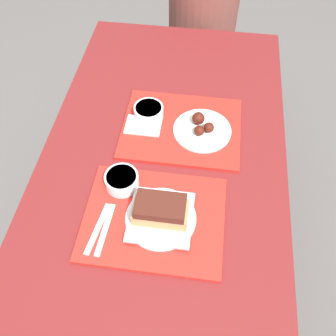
{
  "coord_description": "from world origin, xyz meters",
  "views": [
    {
      "loc": [
        0.12,
        -0.7,
        1.72
      ],
      "look_at": [
        0.03,
        -0.0,
        0.77
      ],
      "focal_mm": 40.0,
      "sensor_mm": 36.0,
      "label": 1
    }
  ],
  "objects_px": {
    "tray_near": "(154,218)",
    "bowl_coleslaw_near": "(122,180)",
    "tray_far": "(181,128)",
    "wings_plate_far": "(202,128)",
    "brisket_sandwich_plate": "(161,213)",
    "bowl_coleslaw_far": "(149,111)"
  },
  "relations": [
    {
      "from": "bowl_coleslaw_near",
      "to": "bowl_coleslaw_far",
      "type": "height_order",
      "value": "same"
    },
    {
      "from": "tray_near",
      "to": "tray_far",
      "type": "height_order",
      "value": "same"
    },
    {
      "from": "tray_near",
      "to": "wings_plate_far",
      "type": "relative_size",
      "value": 2.05
    },
    {
      "from": "tray_far",
      "to": "wings_plate_far",
      "type": "bearing_deg",
      "value": -5.31
    },
    {
      "from": "bowl_coleslaw_near",
      "to": "bowl_coleslaw_far",
      "type": "distance_m",
      "value": 0.31
    },
    {
      "from": "wings_plate_far",
      "to": "tray_far",
      "type": "bearing_deg",
      "value": 174.69
    },
    {
      "from": "brisket_sandwich_plate",
      "to": "wings_plate_far",
      "type": "distance_m",
      "value": 0.38
    },
    {
      "from": "tray_far",
      "to": "brisket_sandwich_plate",
      "type": "height_order",
      "value": "brisket_sandwich_plate"
    },
    {
      "from": "tray_near",
      "to": "bowl_coleslaw_near",
      "type": "height_order",
      "value": "bowl_coleslaw_near"
    },
    {
      "from": "bowl_coleslaw_near",
      "to": "bowl_coleslaw_far",
      "type": "relative_size",
      "value": 1.0
    },
    {
      "from": "tray_near",
      "to": "brisket_sandwich_plate",
      "type": "bearing_deg",
      "value": -4.41
    },
    {
      "from": "brisket_sandwich_plate",
      "to": "bowl_coleslaw_far",
      "type": "relative_size",
      "value": 1.98
    },
    {
      "from": "tray_far",
      "to": "bowl_coleslaw_far",
      "type": "xyz_separation_m",
      "value": [
        -0.12,
        0.04,
        0.03
      ]
    },
    {
      "from": "tray_near",
      "to": "tray_far",
      "type": "relative_size",
      "value": 1.0
    },
    {
      "from": "tray_far",
      "to": "brisket_sandwich_plate",
      "type": "bearing_deg",
      "value": -92.9
    },
    {
      "from": "tray_far",
      "to": "wings_plate_far",
      "type": "distance_m",
      "value": 0.08
    },
    {
      "from": "tray_near",
      "to": "brisket_sandwich_plate",
      "type": "xyz_separation_m",
      "value": [
        0.02,
        -0.0,
        0.04
      ]
    },
    {
      "from": "bowl_coleslaw_near",
      "to": "tray_far",
      "type": "bearing_deg",
      "value": 59.87
    },
    {
      "from": "tray_near",
      "to": "bowl_coleslaw_near",
      "type": "relative_size",
      "value": 3.95
    },
    {
      "from": "tray_near",
      "to": "bowl_coleslaw_near",
      "type": "xyz_separation_m",
      "value": [
        -0.12,
        0.1,
        0.03
      ]
    },
    {
      "from": "brisket_sandwich_plate",
      "to": "wings_plate_far",
      "type": "relative_size",
      "value": 1.03
    },
    {
      "from": "tray_far",
      "to": "wings_plate_far",
      "type": "relative_size",
      "value": 2.05
    }
  ]
}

